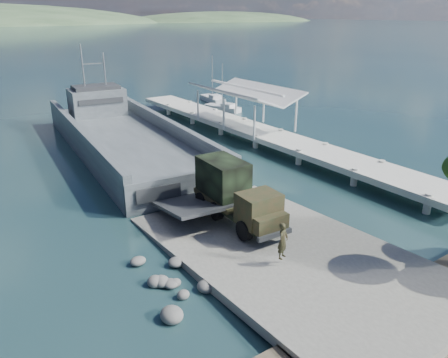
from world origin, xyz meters
TOP-DOWN VIEW (x-y plane):
  - ground at (0.00, 0.00)m, footprint 1400.00×1400.00m
  - boat_ramp at (0.00, -1.00)m, footprint 10.00×18.00m
  - shoreline_rocks at (-6.20, 0.50)m, footprint 3.20×5.60m
  - pier at (13.00, 18.77)m, footprint 6.40×44.00m
  - landing_craft at (0.57, 22.15)m, footprint 11.31×34.29m
  - military_truck at (-0.00, 3.73)m, footprint 2.71×7.43m
  - soldier at (-1.11, -1.91)m, footprint 0.82×0.70m
  - sailboat_near at (18.46, 31.85)m, footprint 3.00×5.43m
  - sailboat_far at (20.79, 37.93)m, footprint 2.42×5.79m

SIDE VIEW (x-z plane):
  - ground at x=0.00m, z-range 0.00..0.00m
  - shoreline_rocks at x=-6.20m, z-range -0.45..0.45m
  - boat_ramp at x=0.00m, z-range 0.00..0.50m
  - sailboat_near at x=18.46m, z-range -2.84..3.52m
  - sailboat_far at x=20.79m, z-range -3.05..3.78m
  - landing_craft at x=0.57m, z-range -4.19..5.83m
  - soldier at x=-1.11m, z-range 0.50..2.40m
  - pier at x=13.00m, z-range -1.45..4.65m
  - military_truck at x=0.00m, z-range 0.49..3.89m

